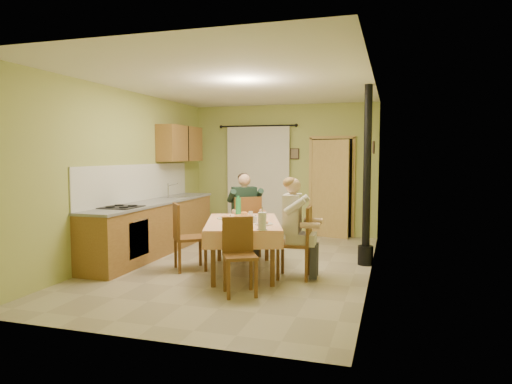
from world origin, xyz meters
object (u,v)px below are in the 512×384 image
(dining_table, at_px, (243,247))
(stove_flue, at_px, (367,200))
(chair_far, at_px, (245,239))
(man_far, at_px, (245,205))
(man_right, at_px, (295,216))
(chair_left, at_px, (189,250))
(chair_right, at_px, (295,257))
(chair_near, at_px, (240,271))

(dining_table, distance_m, stove_flue, 2.07)
(chair_far, bearing_deg, man_far, 90.00)
(dining_table, height_order, man_right, man_right)
(man_far, distance_m, man_right, 1.60)
(man_far, bearing_deg, chair_left, -147.89)
(man_right, bearing_deg, chair_left, 86.23)
(chair_right, bearing_deg, dining_table, 80.29)
(man_right, bearing_deg, chair_near, 148.74)
(chair_far, bearing_deg, chair_right, -79.89)
(chair_right, height_order, stove_flue, stove_flue)
(chair_far, xyz_separation_m, man_right, (1.10, -1.14, 0.59))
(man_far, relative_size, stove_flue, 0.50)
(stove_flue, bearing_deg, man_far, 177.96)
(dining_table, bearing_deg, chair_left, 167.69)
(chair_left, height_order, stove_flue, stove_flue)
(chair_right, bearing_deg, chair_left, 86.27)
(man_far, height_order, man_right, same)
(chair_right, bearing_deg, chair_far, 40.52)
(chair_far, relative_size, chair_near, 1.08)
(dining_table, distance_m, man_far, 1.22)
(dining_table, bearing_deg, chair_far, 88.19)
(dining_table, height_order, chair_left, chair_left)
(dining_table, distance_m, chair_left, 0.83)
(man_right, bearing_deg, chair_right, -90.00)
(chair_near, bearing_deg, chair_right, -146.21)
(dining_table, relative_size, man_right, 1.43)
(chair_right, height_order, chair_left, chair_right)
(man_far, bearing_deg, stove_flue, -36.44)
(dining_table, relative_size, chair_far, 1.93)
(chair_far, height_order, chair_right, chair_far)
(chair_right, relative_size, chair_left, 1.01)
(man_right, bearing_deg, dining_table, 80.10)
(chair_right, xyz_separation_m, man_far, (-1.12, 1.15, 0.59))
(dining_table, height_order, chair_far, chair_far)
(chair_near, distance_m, man_far, 2.26)
(man_far, bearing_deg, man_right, -80.41)
(chair_left, relative_size, stove_flue, 0.36)
(dining_table, distance_m, chair_near, 1.07)
(chair_far, distance_m, chair_near, 2.17)
(man_far, height_order, stove_flue, stove_flue)
(chair_near, height_order, man_far, man_far)
(dining_table, xyz_separation_m, chair_right, (0.80, -0.08, -0.09))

